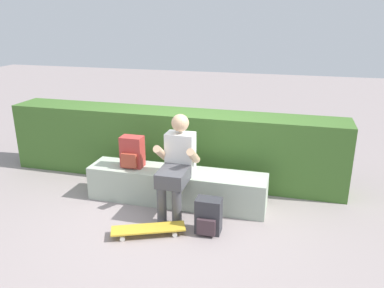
{
  "coord_description": "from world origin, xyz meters",
  "views": [
    {
      "loc": [
        1.34,
        -3.9,
        2.28
      ],
      "look_at": [
        0.19,
        0.37,
        0.78
      ],
      "focal_mm": 35.65,
      "sensor_mm": 36.0,
      "label": 1
    }
  ],
  "objects_px": {
    "skateboard_near_person": "(148,229)",
    "person_skater": "(177,162)",
    "backpack_on_ground": "(208,216)",
    "backpack_on_bench": "(132,152)",
    "bench_main": "(176,186)"
  },
  "relations": [
    {
      "from": "skateboard_near_person",
      "to": "backpack_on_ground",
      "type": "relative_size",
      "value": 2.03
    },
    {
      "from": "backpack_on_bench",
      "to": "skateboard_near_person",
      "type": "bearing_deg",
      "value": -57.62
    },
    {
      "from": "person_skater",
      "to": "backpack_on_bench",
      "type": "distance_m",
      "value": 0.69
    },
    {
      "from": "skateboard_near_person",
      "to": "backpack_on_bench",
      "type": "height_order",
      "value": "backpack_on_bench"
    },
    {
      "from": "bench_main",
      "to": "backpack_on_bench",
      "type": "distance_m",
      "value": 0.71
    },
    {
      "from": "skateboard_near_person",
      "to": "backpack_on_bench",
      "type": "bearing_deg",
      "value": 122.38
    },
    {
      "from": "skateboard_near_person",
      "to": "backpack_on_bench",
      "type": "xyz_separation_m",
      "value": [
        -0.52,
        0.82,
        0.55
      ]
    },
    {
      "from": "bench_main",
      "to": "backpack_on_bench",
      "type": "bearing_deg",
      "value": -179.07
    },
    {
      "from": "person_skater",
      "to": "backpack_on_ground",
      "type": "xyz_separation_m",
      "value": [
        0.47,
        -0.38,
        -0.44
      ]
    },
    {
      "from": "bench_main",
      "to": "person_skater",
      "type": "relative_size",
      "value": 1.92
    },
    {
      "from": "skateboard_near_person",
      "to": "person_skater",
      "type": "bearing_deg",
      "value": 76.96
    },
    {
      "from": "person_skater",
      "to": "backpack_on_ground",
      "type": "bearing_deg",
      "value": -38.96
    },
    {
      "from": "person_skater",
      "to": "backpack_on_ground",
      "type": "height_order",
      "value": "person_skater"
    },
    {
      "from": "person_skater",
      "to": "backpack_on_bench",
      "type": "height_order",
      "value": "person_skater"
    },
    {
      "from": "person_skater",
      "to": "skateboard_near_person",
      "type": "relative_size",
      "value": 1.46
    }
  ]
}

